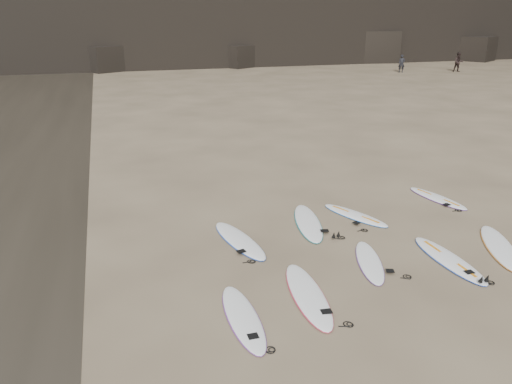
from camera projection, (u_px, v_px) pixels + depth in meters
ground at (390, 266)px, 11.97m from camera, size 240.00×240.00×0.00m
surfboard_0 at (243, 317)px, 9.87m from camera, size 0.61×2.47×0.09m
surfboard_1 at (308, 294)px, 10.66m from camera, size 0.95×2.80×0.10m
surfboard_2 at (369, 262)px, 12.08m from camera, size 1.23×2.31×0.08m
surfboard_3 at (449, 259)px, 12.18m from camera, size 0.64×2.64×0.10m
surfboard_4 at (500, 247)px, 12.82m from camera, size 1.80×2.73×0.10m
surfboard_5 at (239, 240)px, 13.21m from camera, size 1.16×2.73×0.10m
surfboard_6 at (308, 222)px, 14.30m from camera, size 1.26×2.83×0.10m
surfboard_7 at (355, 215)px, 14.83m from camera, size 1.46×2.35×0.08m
surfboard_8 at (437, 198)px, 16.18m from camera, size 1.00×2.42×0.08m
person_a at (402, 64)px, 49.45m from camera, size 0.75×0.69×1.73m
person_b at (458, 62)px, 50.08m from camera, size 1.12×1.01×1.88m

